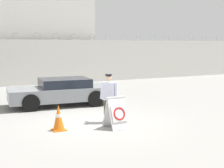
{
  "coord_description": "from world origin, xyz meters",
  "views": [
    {
      "loc": [
        -4.14,
        -9.62,
        2.64
      ],
      "look_at": [
        1.49,
        1.71,
        1.05
      ],
      "focal_mm": 50.0,
      "sensor_mm": 36.0,
      "label": 1
    }
  ],
  "objects_px": {
    "security_guard": "(109,96)",
    "traffic_cone_near": "(59,118)",
    "barricade_sign": "(117,113)",
    "parked_car_rear_sedan": "(61,91)"
  },
  "relations": [
    {
      "from": "security_guard",
      "to": "traffic_cone_near",
      "type": "height_order",
      "value": "security_guard"
    },
    {
      "from": "barricade_sign",
      "to": "traffic_cone_near",
      "type": "bearing_deg",
      "value": 158.94
    },
    {
      "from": "parked_car_rear_sedan",
      "to": "barricade_sign",
      "type": "bearing_deg",
      "value": 101.01
    },
    {
      "from": "parked_car_rear_sedan",
      "to": "security_guard",
      "type": "bearing_deg",
      "value": 103.76
    },
    {
      "from": "traffic_cone_near",
      "to": "security_guard",
      "type": "bearing_deg",
      "value": 7.21
    },
    {
      "from": "security_guard",
      "to": "traffic_cone_near",
      "type": "distance_m",
      "value": 1.92
    },
    {
      "from": "barricade_sign",
      "to": "security_guard",
      "type": "xyz_separation_m",
      "value": [
        0.1,
        0.79,
        0.41
      ]
    },
    {
      "from": "traffic_cone_near",
      "to": "parked_car_rear_sedan",
      "type": "height_order",
      "value": "parked_car_rear_sedan"
    },
    {
      "from": "barricade_sign",
      "to": "traffic_cone_near",
      "type": "relative_size",
      "value": 1.25
    },
    {
      "from": "barricade_sign",
      "to": "security_guard",
      "type": "height_order",
      "value": "security_guard"
    }
  ]
}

